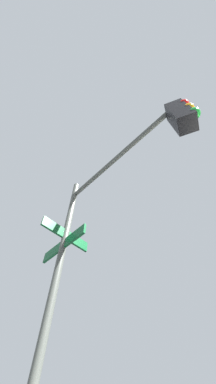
# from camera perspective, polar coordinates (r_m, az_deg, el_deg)

# --- Properties ---
(traffic_signal_near) EXTENTS (1.71, 3.15, 5.39)m
(traffic_signal_near) POSITION_cam_1_polar(r_m,az_deg,el_deg) (3.23, 2.17, -1.23)
(traffic_signal_near) COLOR #474C47
(traffic_signal_near) RESTS_ON ground_plane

